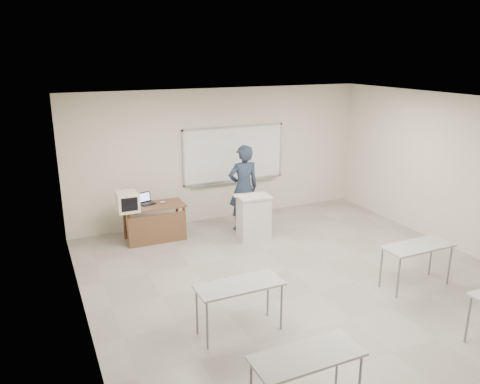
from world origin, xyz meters
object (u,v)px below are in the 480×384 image
instructor_desk (155,217)px  podium (254,217)px  keyboard (246,195)px  crt_monitor (127,201)px  presenter (243,188)px  laptop (147,201)px  mouse (162,202)px  whiteboard (234,155)px

instructor_desk → podium: (1.89, -0.69, -0.05)m
instructor_desk → keyboard: bearing=-18.4°
crt_monitor → keyboard: bearing=-14.8°
crt_monitor → presenter: 2.47m
laptop → mouse: 0.32m
whiteboard → crt_monitor: size_ratio=5.36×
instructor_desk → podium: bearing=-19.2°
mouse → presenter: presenter is taller
instructor_desk → presenter: size_ratio=0.66×
presenter → whiteboard: bearing=-98.6°
mouse → laptop: bearing=165.1°
laptop → keyboard: (1.84, -0.87, 0.14)m
whiteboard → crt_monitor: whiteboard is taller
whiteboard → podium: 1.80m
laptop → presenter: presenter is taller
crt_monitor → podium: bearing=-15.7°
podium → presenter: (0.03, 0.56, 0.48)m
podium → presenter: size_ratio=0.49×
instructor_desk → presenter: 1.97m
instructor_desk → crt_monitor: bearing=-177.4°
presenter → mouse: bearing=-7.0°
crt_monitor → laptop: (0.45, 0.28, -0.13)m
whiteboard → mouse: whiteboard is taller
keyboard → presenter: 0.51m
crt_monitor → keyboard: crt_monitor is taller
mouse → keyboard: 1.73m
podium → keyboard: (-0.15, 0.08, 0.47)m
podium → crt_monitor: crt_monitor is taller
crt_monitor → laptop: bearing=31.4°
keyboard → instructor_desk: bearing=173.8°
laptop → mouse: (0.30, -0.10, -0.03)m
whiteboard → instructor_desk: whiteboard is taller
laptop → keyboard: size_ratio=0.60×
whiteboard → presenter: (-0.18, -0.91, -0.54)m
podium → laptop: 2.24m
mouse → whiteboard: bearing=22.1°
keyboard → presenter: (0.18, 0.48, 0.00)m
keyboard → mouse: bearing=166.6°
laptop → podium: bearing=-41.4°
laptop → crt_monitor: bearing=-164.2°
crt_monitor → laptop: size_ratio=1.55×
laptop → whiteboard: bearing=-2.7°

